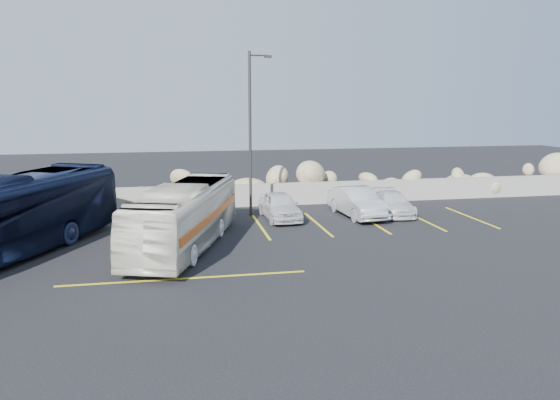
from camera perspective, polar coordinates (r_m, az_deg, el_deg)
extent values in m
plane|color=black|center=(17.99, -6.75, -8.17)|extent=(90.00, 90.00, 0.00)
cube|color=gray|center=(29.49, -8.57, 0.33)|extent=(60.00, 0.40, 1.20)
cube|color=yellow|center=(24.72, -13.80, -3.23)|extent=(0.12, 5.00, 0.01)
cube|color=yellow|center=(24.98, -2.03, -2.79)|extent=(0.12, 5.00, 0.01)
cube|color=yellow|center=(25.53, 3.97, -2.52)|extent=(0.12, 5.00, 0.01)
cube|color=yellow|center=(26.31, 9.46, -2.25)|extent=(0.12, 5.00, 0.01)
cube|color=yellow|center=(27.32, 14.58, -1.97)|extent=(0.12, 5.00, 0.01)
cube|color=yellow|center=(28.53, 19.30, -1.71)|extent=(0.12, 5.00, 0.01)
cube|color=yellow|center=(18.14, -9.98, -8.09)|extent=(8.00, 0.12, 0.01)
cylinder|color=#322E2C|center=(26.83, -3.14, 6.75)|extent=(0.14, 0.14, 8.00)
cylinder|color=#322E2C|center=(26.92, -2.24, 14.87)|extent=(0.90, 0.08, 0.08)
cube|color=#322E2C|center=(26.99, -1.27, 14.75)|extent=(0.35, 0.18, 0.12)
imported|color=silver|center=(21.61, -9.88, -1.64)|extent=(4.84, 9.24, 2.51)
imported|color=black|center=(22.19, -26.96, -1.59)|extent=(7.19, 11.01, 3.07)
imported|color=silver|center=(26.41, -0.02, -0.60)|extent=(1.75, 3.95, 1.32)
imported|color=#B0B1B5|center=(27.24, 8.09, -0.24)|extent=(1.92, 4.49, 1.44)
imported|color=silver|center=(28.18, 11.67, -0.32)|extent=(1.94, 4.00, 1.12)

